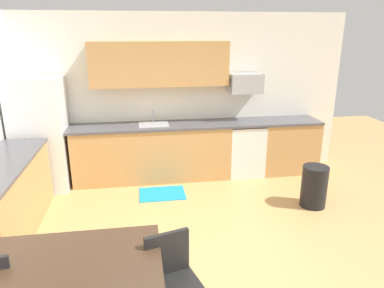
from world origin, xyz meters
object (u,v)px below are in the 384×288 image
(chair_near_table, at_px, (172,277))
(trash_bin, at_px, (314,186))
(microwave, at_px, (245,83))
(dining_table, at_px, (69,270))
(refrigerator, at_px, (41,134))
(oven_range, at_px, (244,148))

(chair_near_table, height_order, trash_bin, chair_near_table)
(microwave, relative_size, dining_table, 0.39)
(microwave, xyz_separation_m, dining_table, (-2.37, -3.37, -0.88))
(refrigerator, distance_m, microwave, 3.37)
(chair_near_table, bearing_deg, refrigerator, 118.52)
(dining_table, xyz_separation_m, trash_bin, (2.99, 1.92, -0.39))
(refrigerator, relative_size, oven_range, 1.93)
(microwave, relative_size, chair_near_table, 0.64)
(dining_table, bearing_deg, microwave, 54.97)
(trash_bin, bearing_deg, microwave, 113.39)
(oven_range, relative_size, chair_near_table, 1.07)
(oven_range, height_order, chair_near_table, oven_range)
(chair_near_table, bearing_deg, trash_bin, 40.51)
(microwave, bearing_deg, chair_near_table, -115.29)
(microwave, bearing_deg, dining_table, -125.03)
(refrigerator, xyz_separation_m, microwave, (3.30, 0.18, 0.69))
(trash_bin, bearing_deg, dining_table, -147.34)
(oven_range, xyz_separation_m, chair_near_table, (-1.58, -3.24, 0.05))
(trash_bin, bearing_deg, chair_near_table, -139.49)
(chair_near_table, xyz_separation_m, trash_bin, (2.21, 1.89, -0.20))
(refrigerator, relative_size, microwave, 3.26)
(trash_bin, bearing_deg, refrigerator, 162.01)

